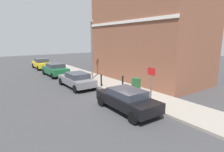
{
  "coord_description": "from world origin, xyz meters",
  "views": [
    {
      "loc": [
        -7.27,
        -9.42,
        4.1
      ],
      "look_at": [
        0.9,
        2.19,
        1.2
      ],
      "focal_mm": 29.36,
      "sensor_mm": 36.0,
      "label": 1
    }
  ],
  "objects_px": {
    "bollard_near_cabinet": "(123,81)",
    "bollard_far_kerb": "(101,80)",
    "car_green": "(55,69)",
    "lamppost": "(92,47)",
    "utility_cabinet": "(136,86)",
    "street_sign": "(151,80)",
    "car_grey": "(77,80)",
    "car_black": "(127,99)",
    "car_yellow": "(42,64)"
  },
  "relations": [
    {
      "from": "bollard_near_cabinet",
      "to": "bollard_far_kerb",
      "type": "relative_size",
      "value": 1.0
    },
    {
      "from": "car_green",
      "to": "lamppost",
      "type": "relative_size",
      "value": 0.71
    },
    {
      "from": "utility_cabinet",
      "to": "street_sign",
      "type": "xyz_separation_m",
      "value": [
        -0.85,
        -2.25,
        0.98
      ]
    },
    {
      "from": "bollard_far_kerb",
      "to": "street_sign",
      "type": "bearing_deg",
      "value": -88.63
    },
    {
      "from": "car_grey",
      "to": "lamppost",
      "type": "relative_size",
      "value": 0.73
    },
    {
      "from": "car_black",
      "to": "utility_cabinet",
      "type": "distance_m",
      "value": 3.12
    },
    {
      "from": "bollard_far_kerb",
      "to": "lamppost",
      "type": "distance_m",
      "value": 4.1
    },
    {
      "from": "car_green",
      "to": "car_yellow",
      "type": "xyz_separation_m",
      "value": [
        0.08,
        6.05,
        -0.01
      ]
    },
    {
      "from": "car_yellow",
      "to": "bollard_near_cabinet",
      "type": "height_order",
      "value": "car_yellow"
    },
    {
      "from": "car_black",
      "to": "bollard_far_kerb",
      "type": "relative_size",
      "value": 3.98
    },
    {
      "from": "car_grey",
      "to": "car_green",
      "type": "xyz_separation_m",
      "value": [
        0.15,
        5.95,
        0.05
      ]
    },
    {
      "from": "utility_cabinet",
      "to": "street_sign",
      "type": "height_order",
      "value": "street_sign"
    },
    {
      "from": "bollard_near_cabinet",
      "to": "bollard_far_kerb",
      "type": "xyz_separation_m",
      "value": [
        -1.08,
        1.54,
        0.0
      ]
    },
    {
      "from": "car_yellow",
      "to": "lamppost",
      "type": "relative_size",
      "value": 0.69
    },
    {
      "from": "street_sign",
      "to": "car_black",
      "type": "bearing_deg",
      "value": 168.6
    },
    {
      "from": "car_yellow",
      "to": "bollard_far_kerb",
      "type": "bearing_deg",
      "value": -173.45
    },
    {
      "from": "car_grey",
      "to": "street_sign",
      "type": "relative_size",
      "value": 1.81
    },
    {
      "from": "street_sign",
      "to": "bollard_near_cabinet",
      "type": "bearing_deg",
      "value": 76.4
    },
    {
      "from": "utility_cabinet",
      "to": "bollard_far_kerb",
      "type": "relative_size",
      "value": 1.11
    },
    {
      "from": "car_grey",
      "to": "utility_cabinet",
      "type": "height_order",
      "value": "same"
    },
    {
      "from": "car_grey",
      "to": "bollard_near_cabinet",
      "type": "distance_m",
      "value": 3.95
    },
    {
      "from": "bollard_far_kerb",
      "to": "car_grey",
      "type": "bearing_deg",
      "value": 141.61
    },
    {
      "from": "car_grey",
      "to": "lamppost",
      "type": "distance_m",
      "value": 4.01
    },
    {
      "from": "utility_cabinet",
      "to": "car_green",
      "type": "bearing_deg",
      "value": 103.32
    },
    {
      "from": "car_black",
      "to": "lamppost",
      "type": "bearing_deg",
      "value": -14.91
    },
    {
      "from": "bollard_near_cabinet",
      "to": "lamppost",
      "type": "height_order",
      "value": "lamppost"
    },
    {
      "from": "car_black",
      "to": "utility_cabinet",
      "type": "height_order",
      "value": "utility_cabinet"
    },
    {
      "from": "car_yellow",
      "to": "street_sign",
      "type": "xyz_separation_m",
      "value": [
        1.55,
        -18.79,
        0.93
      ]
    },
    {
      "from": "car_black",
      "to": "utility_cabinet",
      "type": "bearing_deg",
      "value": -51.07
    },
    {
      "from": "car_black",
      "to": "car_green",
      "type": "height_order",
      "value": "car_green"
    },
    {
      "from": "lamppost",
      "to": "street_sign",
      "type": "bearing_deg",
      "value": -94.76
    },
    {
      "from": "car_grey",
      "to": "car_yellow",
      "type": "relative_size",
      "value": 1.05
    },
    {
      "from": "street_sign",
      "to": "car_yellow",
      "type": "bearing_deg",
      "value": 94.73
    },
    {
      "from": "car_green",
      "to": "bollard_near_cabinet",
      "type": "height_order",
      "value": "car_green"
    },
    {
      "from": "bollard_near_cabinet",
      "to": "lamppost",
      "type": "xyz_separation_m",
      "value": [
        -0.24,
        4.61,
        2.6
      ]
    },
    {
      "from": "utility_cabinet",
      "to": "street_sign",
      "type": "bearing_deg",
      "value": -110.77
    },
    {
      "from": "car_black",
      "to": "bollard_far_kerb",
      "type": "distance_m",
      "value": 5.37
    },
    {
      "from": "car_yellow",
      "to": "street_sign",
      "type": "bearing_deg",
      "value": -174.82
    },
    {
      "from": "bollard_near_cabinet",
      "to": "street_sign",
      "type": "relative_size",
      "value": 0.45
    },
    {
      "from": "street_sign",
      "to": "lamppost",
      "type": "xyz_separation_m",
      "value": [
        0.71,
        8.54,
        1.64
      ]
    },
    {
      "from": "utility_cabinet",
      "to": "lamppost",
      "type": "distance_m",
      "value": 6.82
    },
    {
      "from": "car_green",
      "to": "car_yellow",
      "type": "bearing_deg",
      "value": -2.05
    },
    {
      "from": "car_black",
      "to": "car_grey",
      "type": "height_order",
      "value": "car_grey"
    },
    {
      "from": "car_green",
      "to": "car_yellow",
      "type": "relative_size",
      "value": 1.03
    },
    {
      "from": "car_grey",
      "to": "bollard_near_cabinet",
      "type": "height_order",
      "value": "car_grey"
    },
    {
      "from": "car_green",
      "to": "lamppost",
      "type": "xyz_separation_m",
      "value": [
        2.34,
        -4.2,
        2.56
      ]
    },
    {
      "from": "bollard_far_kerb",
      "to": "street_sign",
      "type": "relative_size",
      "value": 0.45
    },
    {
      "from": "street_sign",
      "to": "car_grey",
      "type": "bearing_deg",
      "value": 104.69
    },
    {
      "from": "car_grey",
      "to": "bollard_far_kerb",
      "type": "bearing_deg",
      "value": -128.84
    },
    {
      "from": "car_yellow",
      "to": "utility_cabinet",
      "type": "relative_size",
      "value": 3.46
    }
  ]
}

